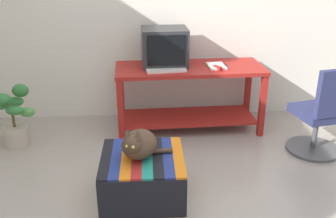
{
  "coord_description": "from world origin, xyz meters",
  "views": [
    {
      "loc": [
        -0.15,
        -2.24,
        1.85
      ],
      "look_at": [
        0.02,
        0.85,
        0.55
      ],
      "focal_mm": 40.84,
      "sensor_mm": 36.0,
      "label": 1
    }
  ],
  "objects_px": {
    "tv_monitor": "(165,47)",
    "cat": "(139,144)",
    "book": "(216,66)",
    "office_chair": "(322,117)",
    "potted_plant": "(13,118)",
    "ottoman_with_blanket": "(143,179)",
    "keyboard": "(166,70)",
    "desk": "(189,87)",
    "stapler": "(218,68)"
  },
  "relations": [
    {
      "from": "tv_monitor",
      "to": "cat",
      "type": "height_order",
      "value": "tv_monitor"
    },
    {
      "from": "book",
      "to": "office_chair",
      "type": "xyz_separation_m",
      "value": [
        0.92,
        -0.6,
        -0.34
      ]
    },
    {
      "from": "cat",
      "to": "potted_plant",
      "type": "relative_size",
      "value": 0.68
    },
    {
      "from": "ottoman_with_blanket",
      "to": "potted_plant",
      "type": "bearing_deg",
      "value": 141.84
    },
    {
      "from": "tv_monitor",
      "to": "keyboard",
      "type": "height_order",
      "value": "tv_monitor"
    },
    {
      "from": "keyboard",
      "to": "office_chair",
      "type": "relative_size",
      "value": 0.45
    },
    {
      "from": "desk",
      "to": "keyboard",
      "type": "relative_size",
      "value": 3.94
    },
    {
      "from": "desk",
      "to": "keyboard",
      "type": "bearing_deg",
      "value": -152.85
    },
    {
      "from": "tv_monitor",
      "to": "stapler",
      "type": "bearing_deg",
      "value": -22.77
    },
    {
      "from": "tv_monitor",
      "to": "stapler",
      "type": "height_order",
      "value": "tv_monitor"
    },
    {
      "from": "office_chair",
      "to": "stapler",
      "type": "distance_m",
      "value": 1.11
    },
    {
      "from": "tv_monitor",
      "to": "ottoman_with_blanket",
      "type": "relative_size",
      "value": 0.78
    },
    {
      "from": "cat",
      "to": "stapler",
      "type": "distance_m",
      "value": 1.46
    },
    {
      "from": "cat",
      "to": "office_chair",
      "type": "height_order",
      "value": "office_chair"
    },
    {
      "from": "keyboard",
      "to": "cat",
      "type": "xyz_separation_m",
      "value": [
        -0.26,
        -1.19,
        -0.21
      ]
    },
    {
      "from": "tv_monitor",
      "to": "cat",
      "type": "bearing_deg",
      "value": -103.23
    },
    {
      "from": "keyboard",
      "to": "cat",
      "type": "relative_size",
      "value": 0.94
    },
    {
      "from": "office_chair",
      "to": "ottoman_with_blanket",
      "type": "bearing_deg",
      "value": 9.46
    },
    {
      "from": "ottoman_with_blanket",
      "to": "stapler",
      "type": "xyz_separation_m",
      "value": [
        0.77,
        1.19,
        0.53
      ]
    },
    {
      "from": "potted_plant",
      "to": "stapler",
      "type": "height_order",
      "value": "stapler"
    },
    {
      "from": "keyboard",
      "to": "stapler",
      "type": "height_order",
      "value": "stapler"
    },
    {
      "from": "stapler",
      "to": "book",
      "type": "bearing_deg",
      "value": 61.06
    },
    {
      "from": "book",
      "to": "office_chair",
      "type": "height_order",
      "value": "office_chair"
    },
    {
      "from": "ottoman_with_blanket",
      "to": "book",
      "type": "bearing_deg",
      "value": 59.12
    },
    {
      "from": "desk",
      "to": "tv_monitor",
      "type": "bearing_deg",
      "value": 163.13
    },
    {
      "from": "office_chair",
      "to": "cat",
      "type": "bearing_deg",
      "value": 9.57
    },
    {
      "from": "keyboard",
      "to": "ottoman_with_blanket",
      "type": "height_order",
      "value": "keyboard"
    },
    {
      "from": "keyboard",
      "to": "stapler",
      "type": "bearing_deg",
      "value": -5.36
    },
    {
      "from": "stapler",
      "to": "office_chair",
      "type": "bearing_deg",
      "value": -56.12
    },
    {
      "from": "keyboard",
      "to": "book",
      "type": "height_order",
      "value": "keyboard"
    },
    {
      "from": "desk",
      "to": "cat",
      "type": "bearing_deg",
      "value": -114.01
    },
    {
      "from": "cat",
      "to": "potted_plant",
      "type": "height_order",
      "value": "cat"
    },
    {
      "from": "book",
      "to": "cat",
      "type": "xyz_separation_m",
      "value": [
        -0.79,
        -1.3,
        -0.2
      ]
    },
    {
      "from": "tv_monitor",
      "to": "book",
      "type": "bearing_deg",
      "value": -13.01
    },
    {
      "from": "keyboard",
      "to": "office_chair",
      "type": "bearing_deg",
      "value": -25.79
    },
    {
      "from": "potted_plant",
      "to": "office_chair",
      "type": "xyz_separation_m",
      "value": [
        2.98,
        -0.32,
        0.08
      ]
    },
    {
      "from": "desk",
      "to": "book",
      "type": "bearing_deg",
      "value": -9.28
    },
    {
      "from": "tv_monitor",
      "to": "office_chair",
      "type": "distance_m",
      "value": 1.7
    },
    {
      "from": "potted_plant",
      "to": "stapler",
      "type": "xyz_separation_m",
      "value": [
        2.06,
        0.18,
        0.43
      ]
    },
    {
      "from": "book",
      "to": "cat",
      "type": "height_order",
      "value": "book"
    },
    {
      "from": "ottoman_with_blanket",
      "to": "office_chair",
      "type": "bearing_deg",
      "value": 22.16
    },
    {
      "from": "desk",
      "to": "potted_plant",
      "type": "distance_m",
      "value": 1.82
    },
    {
      "from": "keyboard",
      "to": "desk",
      "type": "bearing_deg",
      "value": 22.62
    },
    {
      "from": "stapler",
      "to": "cat",
      "type": "bearing_deg",
      "value": -150.83
    },
    {
      "from": "cat",
      "to": "ottoman_with_blanket",
      "type": "bearing_deg",
      "value": 50.77
    },
    {
      "from": "office_chair",
      "to": "desk",
      "type": "bearing_deg",
      "value": -40.53
    },
    {
      "from": "book",
      "to": "ottoman_with_blanket",
      "type": "bearing_deg",
      "value": -124.95
    },
    {
      "from": "ottoman_with_blanket",
      "to": "cat",
      "type": "bearing_deg",
      "value": -149.73
    },
    {
      "from": "ottoman_with_blanket",
      "to": "desk",
      "type": "bearing_deg",
      "value": 69.43
    },
    {
      "from": "ottoman_with_blanket",
      "to": "cat",
      "type": "xyz_separation_m",
      "value": [
        -0.02,
        -0.01,
        0.32
      ]
    }
  ]
}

